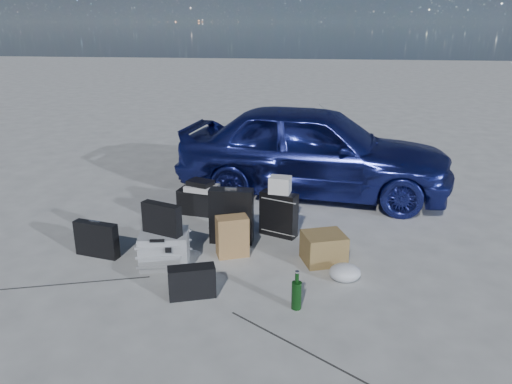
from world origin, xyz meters
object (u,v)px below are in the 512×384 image
suitcase_right (279,214)px  green_bottle (297,291)px  suitcase_left (231,216)px  pelican_case (165,249)px  duffel_bag (204,202)px  briefcase (97,239)px  cardboard_box (324,248)px  car (314,150)px

suitcase_right → green_bottle: size_ratio=1.50×
suitcase_left → pelican_case: bearing=-132.7°
suitcase_right → duffel_bag: size_ratio=0.81×
briefcase → cardboard_box: size_ratio=1.18×
duffel_bag → cardboard_box: size_ratio=1.56×
green_bottle → duffel_bag: bearing=121.8°
briefcase → suitcase_right: suitcase_right is taller
car → suitcase_left: (-0.85, -1.81, -0.33)m
briefcase → cardboard_box: bearing=16.2°
car → pelican_case: (-1.42, -2.43, -0.47)m
duffel_bag → car: bearing=45.5°
pelican_case → green_bottle: size_ratio=1.39×
suitcase_left → suitcase_right: size_ratio=1.21×
duffel_bag → suitcase_right: bearing=-19.5°
pelican_case → suitcase_right: suitcase_right is taller
car → suitcase_left: 2.02m
cardboard_box → car: bearing=94.4°
suitcase_left → car: bearing=64.7°
suitcase_left → suitcase_right: bearing=27.3°
duffel_bag → pelican_case: bearing=-83.2°
suitcase_left → cardboard_box: suitcase_left is taller
car → briefcase: car is taller
green_bottle → suitcase_left: bearing=121.7°
briefcase → duffel_bag: 1.58m
car → pelican_case: 2.86m
suitcase_left → cardboard_box: size_ratio=1.52×
suitcase_left → green_bottle: 1.51m
green_bottle → suitcase_right: bearing=100.7°
suitcase_left → suitcase_right: (0.50, 0.26, -0.05)m
cardboard_box → duffel_bag: bearing=142.5°
suitcase_right → briefcase: bearing=-134.3°
pelican_case → suitcase_left: bearing=36.0°
pelican_case → duffel_bag: size_ratio=0.75×
suitcase_right → pelican_case: bearing=-118.2°
pelican_case → cardboard_box: pelican_case is taller
briefcase → green_bottle: bearing=-7.4°
pelican_case → briefcase: briefcase is taller
pelican_case → green_bottle: (1.36, -0.66, -0.00)m
briefcase → suitcase_left: (1.33, 0.53, 0.12)m
pelican_case → suitcase_left: size_ratio=0.77×
briefcase → duffel_bag: (0.83, 1.35, -0.03)m
duffel_bag → green_bottle: green_bottle is taller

